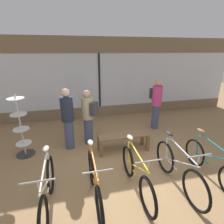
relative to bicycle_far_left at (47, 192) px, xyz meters
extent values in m
plane|color=#99754C|center=(1.67, 0.42, -0.41)|extent=(24.00, 24.00, 0.00)
cube|color=#7A664C|center=(1.67, 4.49, -0.18)|extent=(12.00, 0.08, 0.45)
cube|color=silver|center=(1.67, 4.49, 1.12)|extent=(12.00, 0.04, 2.15)
cube|color=#7A664C|center=(1.67, 4.49, 2.49)|extent=(12.00, 0.08, 0.60)
cube|color=black|center=(1.67, 4.46, 1.12)|extent=(0.08, 0.02, 2.15)
torus|color=black|center=(0.00, 0.51, -0.03)|extent=(0.05, 0.75, 0.75)
torus|color=black|center=(0.00, -0.54, -0.03)|extent=(0.05, 0.75, 0.75)
cylinder|color=beige|center=(0.00, -0.05, 0.21)|extent=(0.03, 0.99, 0.51)
cylinder|color=beige|center=(0.00, 0.47, 0.21)|extent=(0.03, 0.11, 0.49)
cylinder|color=beige|center=(0.00, -0.02, 0.48)|extent=(0.03, 0.92, 0.10)
cylinder|color=beige|center=(0.00, 0.28, -0.03)|extent=(0.03, 0.48, 0.03)
cylinder|color=#B2B2B7|center=(0.00, 0.43, 0.52)|extent=(0.02, 0.02, 0.14)
ellipsoid|color=#B2A893|center=(0.00, 0.43, 0.60)|extent=(0.11, 0.22, 0.06)
cylinder|color=#B2B2B7|center=(0.00, -0.48, 0.58)|extent=(0.02, 0.02, 0.12)
cylinder|color=#ADADB2|center=(0.00, -0.48, 0.64)|extent=(0.46, 0.02, 0.02)
torus|color=black|center=(0.82, 0.57, -0.04)|extent=(0.05, 0.73, 0.73)
torus|color=black|center=(0.82, -0.51, -0.04)|extent=(0.05, 0.73, 0.73)
cylinder|color=orange|center=(0.82, -0.01, 0.20)|extent=(0.03, 1.01, 0.51)
cylinder|color=orange|center=(0.82, 0.53, 0.20)|extent=(0.03, 0.11, 0.49)
cylinder|color=orange|center=(0.82, 0.02, 0.47)|extent=(0.03, 0.94, 0.10)
cylinder|color=orange|center=(0.82, 0.32, -0.04)|extent=(0.03, 0.49, 0.03)
cylinder|color=#B2B2B7|center=(0.82, 0.49, 0.51)|extent=(0.02, 0.02, 0.14)
ellipsoid|color=#B2A893|center=(0.82, 0.49, 0.59)|extent=(0.11, 0.22, 0.06)
cylinder|color=#B2B2B7|center=(0.82, -0.45, 0.57)|extent=(0.02, 0.02, 0.12)
cylinder|color=#ADADB2|center=(0.82, -0.45, 0.63)|extent=(0.46, 0.02, 0.02)
torus|color=black|center=(1.65, 0.62, -0.06)|extent=(0.06, 0.70, 0.70)
torus|color=black|center=(1.65, -0.44, -0.06)|extent=(0.06, 0.70, 0.70)
cylinder|color=gold|center=(1.65, 0.05, 0.18)|extent=(0.03, 0.99, 0.51)
cylinder|color=gold|center=(1.65, 0.58, 0.18)|extent=(0.03, 0.11, 0.49)
cylinder|color=gold|center=(1.65, 0.08, 0.46)|extent=(0.03, 0.92, 0.10)
cylinder|color=gold|center=(1.65, 0.38, -0.06)|extent=(0.03, 0.48, 0.03)
cylinder|color=#B2B2B7|center=(1.65, 0.54, 0.49)|extent=(0.02, 0.02, 0.14)
ellipsoid|color=#B2A893|center=(1.65, 0.54, 0.57)|extent=(0.11, 0.22, 0.06)
cylinder|color=#B2B2B7|center=(1.65, -0.38, 0.55)|extent=(0.02, 0.02, 0.12)
cylinder|color=#ADADB2|center=(1.65, -0.38, 0.61)|extent=(0.46, 0.02, 0.02)
torus|color=black|center=(2.53, 0.55, -0.04)|extent=(0.05, 0.74, 0.74)
torus|color=black|center=(2.53, -0.52, -0.04)|extent=(0.05, 0.74, 0.74)
cylinder|color=#BCBCC1|center=(2.53, -0.02, 0.20)|extent=(0.03, 1.00, 0.51)
cylinder|color=#BCBCC1|center=(2.53, 0.51, 0.20)|extent=(0.03, 0.11, 0.49)
cylinder|color=#BCBCC1|center=(2.53, 0.01, 0.48)|extent=(0.03, 0.92, 0.10)
cylinder|color=#BCBCC1|center=(2.53, 0.31, -0.04)|extent=(0.03, 0.48, 0.03)
cylinder|color=#B2B2B7|center=(2.53, 0.47, 0.51)|extent=(0.02, 0.02, 0.14)
ellipsoid|color=black|center=(2.53, 0.47, 0.59)|extent=(0.11, 0.22, 0.06)
cylinder|color=#B2B2B7|center=(2.53, -0.46, 0.57)|extent=(0.02, 0.02, 0.12)
cylinder|color=#ADADB2|center=(2.53, -0.46, 0.63)|extent=(0.46, 0.02, 0.02)
torus|color=black|center=(3.36, 0.58, -0.07)|extent=(0.05, 0.67, 0.67)
cylinder|color=#1E7A7F|center=(3.36, 0.01, 0.17)|extent=(0.03, 1.01, 0.51)
cylinder|color=#1E7A7F|center=(3.36, 0.54, 0.17)|extent=(0.03, 0.11, 0.49)
cylinder|color=#1E7A7F|center=(3.36, 0.04, 0.44)|extent=(0.03, 0.94, 0.10)
cylinder|color=#1E7A7F|center=(3.36, 0.34, -0.07)|extent=(0.03, 0.49, 0.03)
cylinder|color=#B2B2B7|center=(3.36, 0.50, 0.48)|extent=(0.02, 0.02, 0.14)
ellipsoid|color=brown|center=(3.36, 0.50, 0.56)|extent=(0.11, 0.22, 0.06)
cylinder|color=#333333|center=(-0.81, 2.02, -0.39)|extent=(0.48, 0.48, 0.03)
cylinder|color=silver|center=(-0.81, 2.02, 0.44)|extent=(0.04, 0.04, 1.68)
cylinder|color=white|center=(-0.81, 2.02, -0.06)|extent=(0.40, 0.40, 0.02)
cylinder|color=white|center=(-0.81, 2.02, 0.35)|extent=(0.40, 0.40, 0.02)
cylinder|color=white|center=(-0.81, 2.02, 0.77)|extent=(0.40, 0.40, 0.02)
cylinder|color=white|center=(-0.81, 2.02, 1.18)|extent=(0.40, 0.40, 0.02)
cube|color=brown|center=(1.84, 1.61, 0.07)|extent=(1.40, 0.44, 0.05)
cube|color=brown|center=(1.18, 1.43, -0.18)|extent=(0.08, 0.08, 0.45)
cube|color=brown|center=(2.50, 1.43, -0.18)|extent=(0.08, 0.08, 0.45)
cube|color=brown|center=(1.18, 1.79, -0.18)|extent=(0.08, 0.08, 0.45)
cube|color=brown|center=(2.50, 1.79, -0.18)|extent=(0.08, 0.08, 0.45)
cylinder|color=#424C6B|center=(0.95, 2.26, 0.00)|extent=(0.37, 0.37, 0.81)
cylinder|color=tan|center=(0.95, 2.26, 0.72)|extent=(0.48, 0.48, 0.64)
sphere|color=tan|center=(0.95, 2.26, 1.14)|extent=(0.21, 0.21, 0.21)
cube|color=#38383D|center=(1.11, 2.09, 0.75)|extent=(0.27, 0.27, 0.36)
cylinder|color=#424C6B|center=(3.41, 2.81, 0.03)|extent=(0.29, 0.29, 0.87)
cylinder|color=#D13D84|center=(3.41, 2.81, 0.81)|extent=(0.38, 0.38, 0.69)
sphere|color=tan|center=(3.41, 2.81, 1.26)|extent=(0.22, 0.22, 0.22)
cube|color=#38383D|center=(3.38, 3.05, 0.84)|extent=(0.26, 0.17, 0.36)
cylinder|color=#424C6B|center=(0.38, 2.10, 0.02)|extent=(0.36, 0.36, 0.86)
cylinder|color=#23283D|center=(0.38, 2.10, 0.79)|extent=(0.48, 0.48, 0.68)
sphere|color=beige|center=(0.38, 2.10, 1.24)|extent=(0.22, 0.22, 0.22)
camera|label=1|loc=(0.53, -2.54, 2.29)|focal=28.00mm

